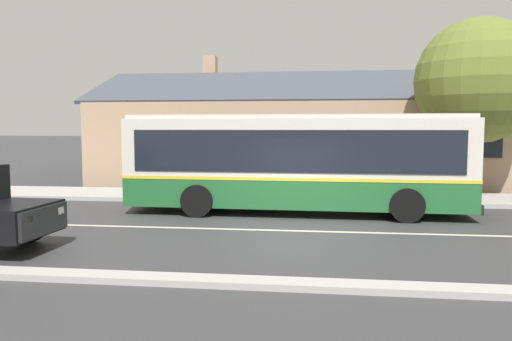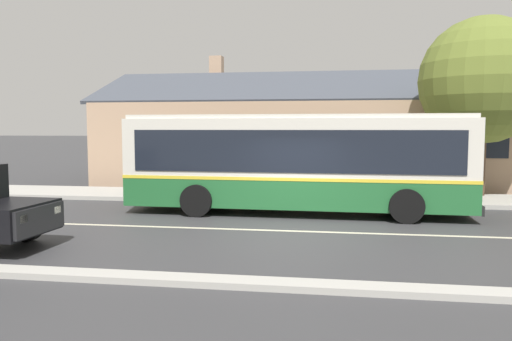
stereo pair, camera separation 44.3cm
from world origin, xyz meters
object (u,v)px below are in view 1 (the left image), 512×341
at_px(bench_down_street, 258,184).
at_px(street_tree_primary, 480,84).
at_px(bench_by_building, 152,184).
at_px(transit_bus, 296,160).

xyz_separation_m(bench_down_street, street_tree_primary, (8.39, 1.27, 3.82)).
xyz_separation_m(bench_by_building, street_tree_primary, (12.45, 1.76, 3.82)).
height_order(bench_by_building, bench_down_street, same).
bearing_deg(bench_down_street, bench_by_building, -173.15).
relative_size(transit_bus, bench_by_building, 5.94).
distance_m(transit_bus, bench_down_street, 3.48).
xyz_separation_m(transit_bus, bench_down_street, (-1.58, 2.89, -1.12)).
bearing_deg(transit_bus, street_tree_primary, 31.41).
bearing_deg(transit_bus, bench_down_street, 118.78).
height_order(transit_bus, bench_down_street, transit_bus).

